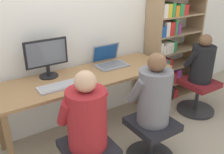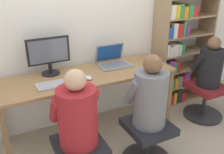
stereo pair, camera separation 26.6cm
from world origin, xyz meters
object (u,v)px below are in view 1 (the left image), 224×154
at_px(person_at_laptop, 154,93).
at_px(person_near_shelf, 202,62).
at_px(office_chair_right, 151,138).
at_px(office_chair_side, 197,94).
at_px(person_at_monitor, 87,115).
at_px(bookshelf, 169,52).
at_px(desktop_monitor, 47,57).
at_px(keyboard, 61,86).
at_px(laptop, 110,61).

distance_m(person_at_laptop, person_near_shelf, 1.23).
distance_m(office_chair_right, office_chair_side, 1.23).
height_order(person_at_monitor, bookshelf, bookshelf).
relative_size(desktop_monitor, office_chair_side, 0.90).
xyz_separation_m(person_at_laptop, person_near_shelf, (1.17, 0.38, -0.03)).
xyz_separation_m(desktop_monitor, keyboard, (0.01, -0.31, -0.20)).
xyz_separation_m(desktop_monitor, office_chair_right, (0.69, -0.91, -0.73)).
relative_size(office_chair_right, person_at_laptop, 0.72).
xyz_separation_m(person_at_laptop, bookshelf, (1.08, 0.88, -0.03)).
bearing_deg(bookshelf, person_near_shelf, -79.89).
relative_size(laptop, person_at_laptop, 0.52).
bearing_deg(office_chair_right, bookshelf, 39.34).
xyz_separation_m(person_at_monitor, person_near_shelf, (1.86, 0.35, -0.02)).
height_order(keyboard, person_at_laptop, person_at_laptop).
xyz_separation_m(keyboard, person_at_laptop, (0.67, -0.59, -0.02)).
height_order(bookshelf, office_chair_side, bookshelf).
height_order(desktop_monitor, bookshelf, bookshelf).
height_order(laptop, person_at_monitor, person_at_monitor).
xyz_separation_m(laptop, office_chair_right, (-0.04, -0.84, -0.57)).
height_order(keyboard, person_near_shelf, person_near_shelf).
relative_size(person_at_laptop, office_chair_side, 1.39).
bearing_deg(desktop_monitor, laptop, -5.26).
relative_size(desktop_monitor, bookshelf, 0.30).
bearing_deg(laptop, desktop_monitor, 174.74).
height_order(person_at_laptop, person_near_shelf, person_at_laptop).
bearing_deg(laptop, bookshelf, 2.51).
xyz_separation_m(office_chair_right, office_chair_side, (1.17, 0.38, 0.00)).
distance_m(laptop, person_at_laptop, 0.84).
xyz_separation_m(keyboard, bookshelf, (1.75, 0.29, -0.05)).
xyz_separation_m(office_chair_right, bookshelf, (1.08, 0.88, 0.48)).
bearing_deg(person_near_shelf, laptop, 157.88).
distance_m(keyboard, person_at_monitor, 0.56).
distance_m(person_at_monitor, person_at_laptop, 0.70).
distance_m(office_chair_right, bookshelf, 1.47).
xyz_separation_m(laptop, person_near_shelf, (1.12, -0.46, -0.09)).
bearing_deg(desktop_monitor, keyboard, -87.85).
relative_size(person_at_laptop, person_near_shelf, 1.11).
relative_size(office_chair_right, office_chair_side, 1.00).
height_order(person_at_monitor, office_chair_side, person_at_monitor).
bearing_deg(keyboard, office_chair_right, -41.29).
height_order(desktop_monitor, office_chair_right, desktop_monitor).
height_order(person_at_laptop, office_chair_side, person_at_laptop).
distance_m(person_at_monitor, bookshelf, 1.97).
distance_m(office_chair_side, person_near_shelf, 0.48).
relative_size(desktop_monitor, person_near_shelf, 0.72).
bearing_deg(office_chair_side, laptop, 157.66).
bearing_deg(desktop_monitor, office_chair_right, -52.85).
bearing_deg(bookshelf, office_chair_side, -79.99).
bearing_deg(office_chair_side, person_at_laptop, -162.36).
bearing_deg(office_chair_side, keyboard, 173.33).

